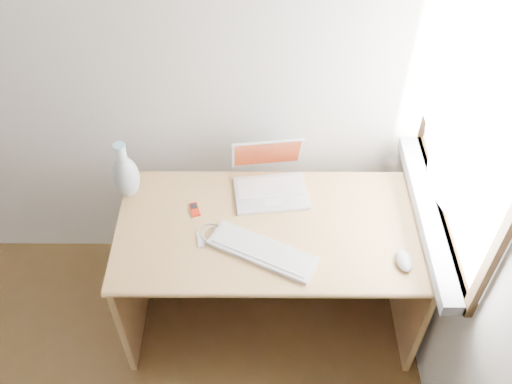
{
  "coord_description": "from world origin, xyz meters",
  "views": [
    {
      "loc": [
        0.97,
        -0.29,
        2.59
      ],
      "look_at": [
        0.96,
        1.35,
        0.86
      ],
      "focal_mm": 40.0,
      "sensor_mm": 36.0,
      "label": 1
    }
  ],
  "objects_px": {
    "laptop": "(271,180)",
    "vase": "(126,175)",
    "desk": "(271,241)",
    "external_keyboard": "(262,251)"
  },
  "relations": [
    {
      "from": "desk",
      "to": "vase",
      "type": "xyz_separation_m",
      "value": [
        -0.64,
        0.11,
        0.32
      ]
    },
    {
      "from": "desk",
      "to": "laptop",
      "type": "relative_size",
      "value": 3.84
    },
    {
      "from": "external_keyboard",
      "to": "vase",
      "type": "distance_m",
      "value": 0.69
    },
    {
      "from": "laptop",
      "to": "external_keyboard",
      "type": "bearing_deg",
      "value": -103.33
    },
    {
      "from": "external_keyboard",
      "to": "desk",
      "type": "bearing_deg",
      "value": 105.94
    },
    {
      "from": "external_keyboard",
      "to": "laptop",
      "type": "bearing_deg",
      "value": 110.23
    },
    {
      "from": "laptop",
      "to": "external_keyboard",
      "type": "height_order",
      "value": "laptop"
    },
    {
      "from": "desk",
      "to": "external_keyboard",
      "type": "bearing_deg",
      "value": -100.55
    },
    {
      "from": "external_keyboard",
      "to": "vase",
      "type": "bearing_deg",
      "value": 177.55
    },
    {
      "from": "laptop",
      "to": "vase",
      "type": "bearing_deg",
      "value": 176.69
    }
  ]
}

